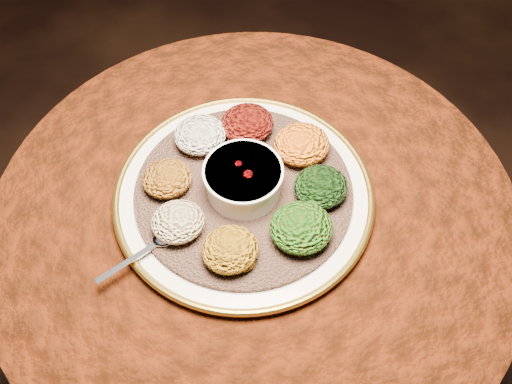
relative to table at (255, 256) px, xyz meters
name	(u,v)px	position (x,y,z in m)	size (l,w,h in m)	color
table	(255,256)	(0.00, 0.00, 0.00)	(0.96, 0.96, 0.73)	black
platter	(244,195)	(-0.01, 0.03, 0.19)	(0.58, 0.58, 0.02)	silver
injera	(244,191)	(-0.01, 0.03, 0.20)	(0.39, 0.39, 0.01)	brown
stew_bowl	(243,179)	(-0.01, 0.03, 0.24)	(0.14, 0.14, 0.06)	white
spoon	(160,241)	(-0.18, -0.03, 0.21)	(0.15, 0.06, 0.01)	silver
portion_ayib	(200,135)	(-0.05, 0.16, 0.23)	(0.10, 0.09, 0.05)	white
portion_kitfo	(247,124)	(0.04, 0.15, 0.23)	(0.10, 0.10, 0.05)	black
portion_tikil	(302,144)	(0.12, 0.07, 0.23)	(0.10, 0.10, 0.05)	#BD8A0F
portion_gomen	(321,187)	(0.11, -0.03, 0.23)	(0.10, 0.09, 0.05)	black
portion_mixveg	(301,228)	(0.05, -0.09, 0.23)	(0.11, 0.10, 0.05)	#A9420A
portion_kik	(230,249)	(-0.08, -0.09, 0.23)	(0.09, 0.09, 0.05)	#9F6A0E
portion_timatim	(178,222)	(-0.14, -0.01, 0.23)	(0.09, 0.09, 0.04)	maroon
portion_shiro	(167,178)	(-0.14, 0.08, 0.23)	(0.09, 0.08, 0.04)	#884F10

